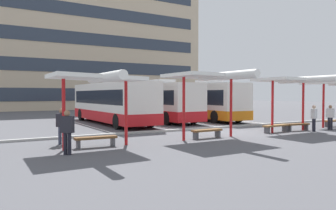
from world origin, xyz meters
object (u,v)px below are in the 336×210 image
Objects in this scene: coach_bus_2 at (200,101)px; waiting_shelter_0 at (98,80)px; waiting_passenger_1 at (67,129)px; bench_0 at (96,139)px; bench_2 at (276,127)px; coach_bus_0 at (112,103)px; bench_3 at (297,125)px; coach_bus_1 at (152,102)px; waiting_shelter_2 at (292,81)px; bench_1 at (207,132)px; bench_4 at (334,122)px; waiting_passenger_2 at (330,116)px; waiting_passenger_0 at (62,124)px; waiting_shelter_1 at (212,78)px; waiting_passenger_3 at (314,116)px.

coach_bus_2 is 2.70× the size of waiting_shelter_0.
waiting_passenger_1 is (-1.45, -0.81, -1.90)m from waiting_shelter_0.
bench_0 is at bearing 90.00° from waiting_shelter_0.
coach_bus_2 is at bearing 78.78° from bench_2.
bench_3 is (8.15, -10.51, -1.26)m from coach_bus_0.
waiting_shelter_0 reaches higher than waiting_passenger_1.
coach_bus_1 is at bearing 52.84° from bench_0.
waiting_shelter_2 is (3.10, -12.00, 1.43)m from coach_bus_1.
bench_1 is 0.90× the size of bench_4.
bench_4 is 1.24× the size of waiting_passenger_2.
bench_2 is at bearing -101.22° from coach_bus_2.
coach_bus_0 is 5.79× the size of bench_2.
coach_bus_0 reaches higher than bench_1.
waiting_shelter_2 is 2.73× the size of waiting_passenger_0.
bench_2 is at bearing 169.74° from waiting_passenger_2.
coach_bus_1 reaches higher than bench_4.
waiting_shelter_2 is (5.98, -0.43, 2.68)m from bench_1.
coach_bus_1 is (4.15, 1.18, -0.00)m from coach_bus_0.
coach_bus_0 is at bearing 96.71° from waiting_shelter_1.
bench_0 is 1.09× the size of waiting_passenger_1.
coach_bus_2 is (8.43, 0.04, 0.02)m from coach_bus_0.
bench_2 is at bearing -79.27° from coach_bus_1.
waiting_passenger_0 is at bearing 170.97° from waiting_shelter_2.
waiting_passenger_0 is at bearing 120.27° from waiting_shelter_0.
bench_1 is 7.35m from waiting_passenger_1.
waiting_shelter_2 is 2.65× the size of waiting_passenger_1.
bench_4 is 2.53m from waiting_passenger_2.
bench_2 is 12.39m from waiting_passenger_1.
waiting_passenger_1 is (-5.98, -11.45, -0.64)m from coach_bus_0.
coach_bus_1 is at bearing 104.49° from waiting_shelter_2.
waiting_passenger_3 is at bearing -60.35° from bench_3.
waiting_shelter_2 is at bearing -160.94° from bench_3.
waiting_passenger_1 is 1.06× the size of waiting_passenger_2.
bench_2 is (2.20, -11.61, -1.25)m from coach_bus_1.
waiting_shelter_0 reaches higher than waiting_passenger_3.
bench_3 is at bearing 19.06° from waiting_shelter_2.
bench_2 is at bearing -0.86° from bench_0.
bench_1 and bench_2 have the same top height.
bench_0 is at bearing -113.80° from coach_bus_0.
coach_bus_1 is at bearing 51.26° from waiting_passenger_1.
waiting_passenger_1 is (-10.13, -12.63, -0.63)m from coach_bus_1.
bench_4 is 18.34m from waiting_passenger_0.
coach_bus_0 is at bearing -164.13° from coach_bus_1.
coach_bus_0 is at bearing 57.38° from waiting_passenger_0.
bench_0 is 10.88m from bench_2.
bench_3 is at bearing 3.81° from waiting_passenger_1.
waiting_shelter_1 reaches higher than bench_3.
waiting_passenger_2 is at bearing -8.50° from waiting_passenger_0.
coach_bus_1 reaches higher than bench_2.
bench_1 is at bearing -124.47° from coach_bus_2.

